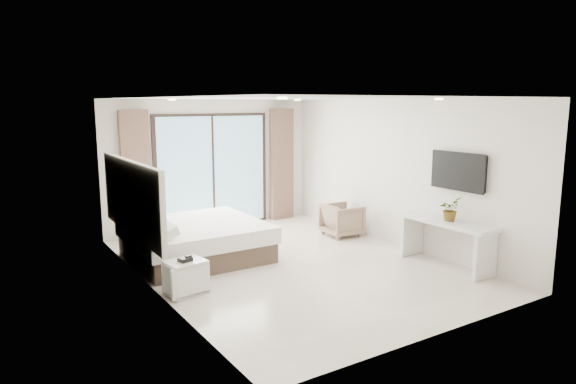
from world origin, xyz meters
The scene contains 8 objects.
ground centered at (0.00, 0.00, 0.00)m, with size 6.20×6.20×0.00m, color beige.
room_shell centered at (-0.20, 0.85, 1.58)m, with size 4.62×6.22×2.72m.
bed centered at (-1.22, 1.16, 0.32)m, with size 2.18×2.07×0.75m.
nightstand centered at (-1.97, -0.32, 0.24)m, with size 0.57×0.50×0.47m.
phone centered at (-1.98, -0.36, 0.50)m, with size 0.17×0.14×0.06m, color black.
console_desk centered at (2.04, -1.45, 0.57)m, with size 0.51×1.65×0.77m.
plant centered at (2.04, -1.48, 0.92)m, with size 0.34×0.38×0.29m, color #33662D.
armchair centered at (1.85, 1.00, 0.35)m, with size 0.68×0.64×0.70m, color #967562.
Camera 1 is at (-4.43, -6.83, 2.63)m, focal length 32.00 mm.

